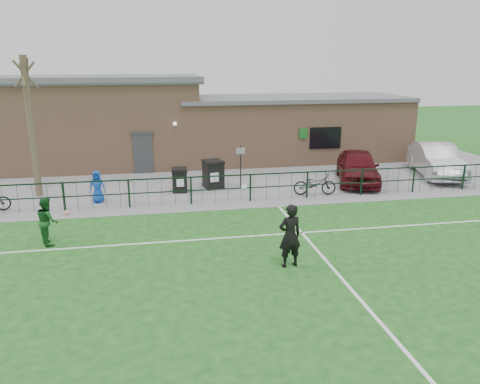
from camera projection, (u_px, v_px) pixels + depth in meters
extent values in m
plane|color=#185219|center=(275.00, 292.00, 12.12)|extent=(90.00, 90.00, 0.00)
cube|color=gray|center=(211.00, 172.00, 24.89)|extent=(34.00, 13.00, 0.02)
cube|color=white|center=(228.00, 204.00, 19.50)|extent=(28.00, 0.10, 0.01)
cube|color=white|center=(245.00, 236.00, 15.91)|extent=(28.00, 0.10, 0.01)
cube|color=white|center=(348.00, 285.00, 12.47)|extent=(0.10, 16.00, 0.01)
cube|color=black|center=(227.00, 189.00, 19.53)|extent=(28.00, 0.10, 1.20)
cylinder|color=#4D3F2F|center=(31.00, 128.00, 19.84)|extent=(0.30, 0.30, 6.00)
cube|color=black|center=(180.00, 181.00, 21.16)|extent=(0.70, 0.78, 0.99)
cube|color=black|center=(213.00, 175.00, 21.76)|extent=(0.97, 1.05, 1.22)
cylinder|color=black|center=(241.00, 167.00, 21.62)|extent=(0.07, 0.07, 2.00)
imported|color=#4E0E14|center=(358.00, 167.00, 22.69)|extent=(3.18, 4.92, 1.56)
imported|color=#A7AAAF|center=(436.00, 160.00, 23.94)|extent=(3.00, 5.28, 1.65)
imported|color=black|center=(315.00, 184.00, 20.63)|extent=(1.95, 0.90, 0.99)
imported|color=#1244AA|center=(97.00, 187.00, 19.48)|extent=(0.72, 0.52, 1.36)
imported|color=black|center=(290.00, 236.00, 13.38)|extent=(0.75, 0.56, 1.89)
sphere|color=white|center=(244.00, 187.00, 16.31)|extent=(0.22, 0.22, 0.22)
imported|color=#17501D|center=(47.00, 221.00, 15.09)|extent=(0.85, 0.94, 1.58)
sphere|color=silver|center=(67.00, 213.00, 18.08)|extent=(0.20, 0.20, 0.20)
cube|color=tan|center=(204.00, 132.00, 27.26)|extent=(24.00, 5.00, 3.50)
cube|color=tan|center=(90.00, 92.00, 25.52)|extent=(11.52, 5.00, 1.20)
cube|color=#54565C|center=(88.00, 78.00, 25.33)|extent=(12.02, 5.40, 0.28)
cube|color=#54565C|center=(292.00, 98.00, 27.67)|extent=(13.44, 5.30, 0.22)
cube|color=#383A3D|center=(143.00, 154.00, 24.44)|extent=(1.00, 0.08, 2.10)
cube|color=black|center=(325.00, 138.00, 26.04)|extent=(1.80, 0.08, 1.20)
cube|color=#19661E|center=(303.00, 133.00, 25.68)|extent=(0.45, 0.04, 0.55)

